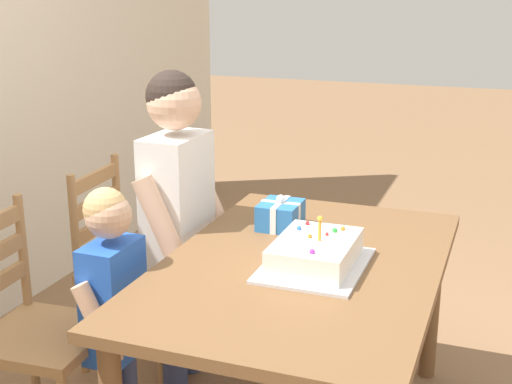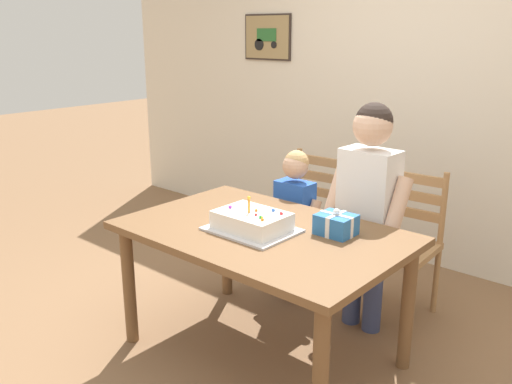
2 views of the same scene
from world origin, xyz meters
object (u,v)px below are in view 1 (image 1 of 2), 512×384
gift_box_red_large (280,215)px  child_younger (114,296)px  dining_table (302,286)px  birthday_cake (315,254)px  chair_right (129,263)px  child_older (178,199)px  chair_left (32,331)px

gift_box_red_large → child_younger: child_younger is taller
dining_table → gift_box_red_large: bearing=30.4°
birthday_cake → chair_right: 1.09m
dining_table → chair_right: (0.34, 0.92, -0.18)m
birthday_cake → child_older: bearing=66.6°
chair_left → chair_right: size_ratio=1.00×
gift_box_red_large → chair_right: chair_right is taller
birthday_cake → gift_box_red_large: (0.35, 0.24, 0.00)m
dining_table → chair_left: size_ratio=1.59×
birthday_cake → chair_left: 1.07m
dining_table → child_older: 0.70m
child_older → dining_table: bearing=-113.0°
birthday_cake → child_younger: child_younger is taller
dining_table → child_younger: bearing=112.7°
dining_table → gift_box_red_large: (0.33, 0.19, 0.14)m
birthday_cake → chair_left: bearing=108.3°
gift_box_red_large → chair_right: size_ratio=0.21×
dining_table → birthday_cake: 0.15m
chair_left → child_older: 0.77m
gift_box_red_large → chair_right: (0.02, 0.72, -0.32)m
birthday_cake → child_younger: size_ratio=0.43×
dining_table → chair_left: (-0.35, 0.92, -0.18)m
child_older → child_younger: (-0.52, 0.00, -0.21)m
gift_box_red_large → child_younger: (-0.58, 0.43, -0.17)m
chair_left → child_younger: 0.34m
chair_right → child_younger: child_younger is taller
chair_left → child_younger: child_younger is taller
chair_left → child_younger: size_ratio=0.91×
dining_table → birthday_cake: size_ratio=3.33×
child_younger → chair_left: bearing=106.6°
child_younger → dining_table: bearing=-67.3°
birthday_cake → child_younger: bearing=109.0°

